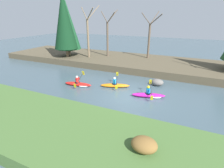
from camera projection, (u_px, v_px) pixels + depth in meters
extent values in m
plane|color=#425660|center=(127.00, 97.00, 14.45)|extent=(90.00, 90.00, 0.00)
cube|color=#476B33|center=(86.00, 139.00, 8.97)|extent=(44.00, 5.49, 0.74)
cube|color=brown|center=(153.00, 64.00, 22.60)|extent=(44.00, 8.41, 0.81)
cylinder|color=brown|center=(69.00, 52.00, 25.48)|extent=(0.36, 0.36, 1.01)
cone|color=#194C28|center=(67.00, 25.00, 24.10)|extent=(3.48, 3.48, 6.58)
cylinder|color=brown|center=(67.00, 53.00, 24.69)|extent=(0.36, 0.36, 1.22)
cone|color=#0F3319|center=(64.00, 21.00, 23.15)|extent=(3.18, 3.18, 7.23)
cylinder|color=#7A664C|center=(88.00, 39.00, 23.88)|extent=(0.28, 0.28, 5.12)
cylinder|color=#7A664C|center=(84.00, 13.00, 23.68)|extent=(1.89, 1.61, 1.71)
cylinder|color=#7A664C|center=(90.00, 14.00, 21.72)|extent=(1.98, 1.69, 1.50)
cylinder|color=#7A664C|center=(93.00, 13.00, 23.39)|extent=(0.87, 2.13, 1.89)
cylinder|color=brown|center=(108.00, 39.00, 24.72)|extent=(0.28, 0.28, 4.74)
cylinder|color=brown|center=(104.00, 17.00, 24.54)|extent=(1.75, 1.50, 1.58)
cylinder|color=brown|center=(111.00, 18.00, 22.73)|extent=(1.84, 1.57, 1.40)
cylinder|color=brown|center=(112.00, 16.00, 24.27)|extent=(0.81, 1.98, 1.76)
cylinder|color=brown|center=(149.00, 41.00, 23.52)|extent=(0.28, 0.28, 4.58)
cylinder|color=brown|center=(146.00, 18.00, 23.34)|extent=(1.70, 1.45, 1.53)
cylinder|color=brown|center=(156.00, 19.00, 21.59)|extent=(1.78, 1.52, 1.35)
cylinder|color=brown|center=(155.00, 18.00, 23.08)|extent=(0.79, 1.92, 1.70)
ellipsoid|color=brown|center=(144.00, 145.00, 7.59)|extent=(1.17, 0.97, 0.63)
ellipsoid|color=#C61999|center=(148.00, 95.00, 14.42)|extent=(2.75, 1.39, 0.34)
cone|color=#C61999|center=(164.00, 96.00, 14.27)|extent=(0.39, 0.30, 0.20)
cylinder|color=black|center=(148.00, 94.00, 14.37)|extent=(0.60, 0.60, 0.08)
cylinder|color=#1984CC|center=(148.00, 91.00, 14.28)|extent=(0.38, 0.38, 0.42)
sphere|color=yellow|center=(148.00, 87.00, 14.16)|extent=(0.29, 0.29, 0.23)
cylinder|color=#1984CC|center=(149.00, 89.00, 14.46)|extent=(0.15, 0.24, 0.35)
cylinder|color=#1984CC|center=(150.00, 91.00, 14.01)|extent=(0.15, 0.24, 0.35)
cylinder|color=black|center=(151.00, 89.00, 14.20)|extent=(0.62, 1.83, 0.65)
cube|color=yellow|center=(150.00, 82.00, 14.97)|extent=(0.24, 0.21, 0.41)
cube|color=yellow|center=(152.00, 98.00, 13.44)|extent=(0.24, 0.21, 0.41)
ellipsoid|color=white|center=(155.00, 96.00, 14.38)|extent=(1.26, 1.00, 0.18)
ellipsoid|color=orange|center=(115.00, 85.00, 16.43)|extent=(2.74, 1.52, 0.34)
cone|color=orange|center=(128.00, 86.00, 16.34)|extent=(0.40, 0.31, 0.20)
cylinder|color=black|center=(114.00, 84.00, 16.38)|extent=(0.62, 0.62, 0.08)
cylinder|color=#1984CC|center=(114.00, 82.00, 16.29)|extent=(0.39, 0.39, 0.42)
sphere|color=white|center=(114.00, 78.00, 16.17)|extent=(0.30, 0.30, 0.23)
cylinder|color=#1984CC|center=(116.00, 80.00, 16.47)|extent=(0.16, 0.24, 0.35)
cylinder|color=#1984CC|center=(115.00, 82.00, 16.02)|extent=(0.16, 0.24, 0.35)
cylinder|color=black|center=(117.00, 80.00, 16.22)|extent=(0.72, 1.80, 0.65)
cube|color=yellow|center=(117.00, 74.00, 17.00)|extent=(0.24, 0.22, 0.41)
cube|color=yellow|center=(116.00, 87.00, 15.45)|extent=(0.24, 0.22, 0.41)
ellipsoid|color=red|center=(78.00, 84.00, 16.76)|extent=(2.76, 1.01, 0.34)
cone|color=red|center=(90.00, 85.00, 16.44)|extent=(0.38, 0.25, 0.20)
cylinder|color=black|center=(77.00, 83.00, 16.72)|extent=(0.55, 0.55, 0.08)
cylinder|color=red|center=(77.00, 80.00, 16.63)|extent=(0.34, 0.34, 0.42)
sphere|color=white|center=(77.00, 77.00, 16.51)|extent=(0.26, 0.26, 0.23)
cylinder|color=red|center=(79.00, 79.00, 16.79)|extent=(0.12, 0.24, 0.35)
cylinder|color=red|center=(77.00, 80.00, 16.36)|extent=(0.12, 0.24, 0.35)
cylinder|color=black|center=(79.00, 79.00, 16.53)|extent=(0.33, 1.90, 0.65)
cube|color=yellow|center=(83.00, 73.00, 17.27)|extent=(0.22, 0.19, 0.41)
cube|color=yellow|center=(75.00, 86.00, 15.79)|extent=(0.22, 0.19, 0.41)
ellipsoid|color=white|center=(83.00, 85.00, 16.65)|extent=(1.20, 0.86, 0.18)
ellipsoid|color=slate|center=(157.00, 82.00, 16.77)|extent=(1.15, 0.90, 0.65)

